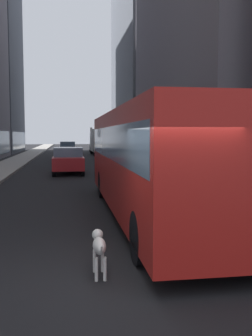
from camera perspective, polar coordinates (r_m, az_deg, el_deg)
name	(u,v)px	position (r m, az deg, el deg)	size (l,w,h in m)	color
ground_plane	(79,157)	(41.22, -7.02, 1.60)	(120.00, 120.00, 0.00)	black
sidewalk_left	(24,157)	(41.43, -14.92, 1.59)	(2.40, 110.00, 0.15)	#9E9991
sidewalk_right	(131,156)	(41.78, 0.82, 1.78)	(2.40, 110.00, 0.15)	#ADA89E
building_right_far	(160,60)	(56.21, 5.11, 15.78)	(11.47, 21.17, 25.94)	slate
transit_bus	(152,156)	(11.21, 3.91, 1.82)	(2.78, 11.53, 3.05)	red
car_silver_sedan	(96,146)	(53.77, -4.45, 3.27)	(1.76, 4.62, 1.62)	#B7BABF
car_black_suv	(112,152)	(35.13, -2.14, 2.40)	(1.75, 4.30, 1.62)	black
car_grey_wagon	(68,148)	(45.33, -8.71, 2.92)	(1.83, 4.32, 1.62)	slate
car_red_coupe	(68,160)	(24.07, -8.62, 1.17)	(1.86, 4.68, 1.62)	red
box_truck	(101,141)	(45.77, -3.70, 4.04)	(2.30, 7.50, 3.05)	silver
dalmatian_dog	(99,246)	(6.63, -4.05, -11.48)	(0.22, 0.96, 0.72)	white
pedestrian_in_coat	(244,169)	(16.18, 17.18, -0.15)	(0.34, 0.34, 1.69)	#1E1E2D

